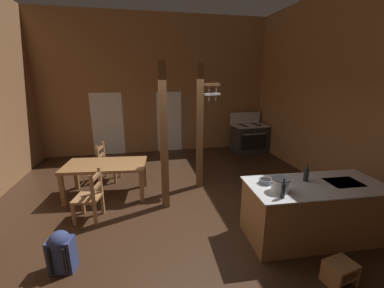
{
  "coord_description": "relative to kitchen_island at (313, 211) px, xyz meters",
  "views": [
    {
      "loc": [
        -0.61,
        -4.06,
        2.57
      ],
      "look_at": [
        0.44,
        0.85,
        1.16
      ],
      "focal_mm": 22.82,
      "sensor_mm": 36.0,
      "label": 1
    }
  ],
  "objects": [
    {
      "name": "backpack",
      "position": [
        -3.79,
        0.06,
        -0.15
      ],
      "size": [
        0.35,
        0.34,
        0.6
      ],
      "color": "navy",
      "rests_on": "ground_plane"
    },
    {
      "name": "bottle_short_on_counter",
      "position": [
        -0.1,
        0.14,
        0.58
      ],
      "size": [
        0.08,
        0.08,
        0.27
      ],
      "color": "#1E2328",
      "rests_on": "kitchen_island"
    },
    {
      "name": "ground_plane",
      "position": [
        -2.04,
        1.05,
        -0.52
      ],
      "size": [
        8.22,
        9.32,
        0.1
      ],
      "primitive_type": "cube",
      "color": "#382316"
    },
    {
      "name": "mixing_bowl_on_counter",
      "position": [
        -0.77,
        0.19,
        0.5
      ],
      "size": [
        0.21,
        0.21,
        0.07
      ],
      "color": "slate",
      "rests_on": "kitchen_island"
    },
    {
      "name": "ladderback_chair_by_post",
      "position": [
        -3.62,
        1.28,
        -0.01
      ],
      "size": [
        0.52,
        0.52,
        0.95
      ],
      "color": "#9E7044",
      "rests_on": "ground_plane"
    },
    {
      "name": "glazed_door_back_left",
      "position": [
        -3.71,
        5.31,
        0.56
      ],
      "size": [
        1.0,
        0.01,
        2.05
      ],
      "primitive_type": "cube",
      "color": "white",
      "rests_on": "ground_plane"
    },
    {
      "name": "support_post_with_pot_rack",
      "position": [
        -1.31,
        2.24,
        1.04
      ],
      "size": [
        0.54,
        0.25,
        2.83
      ],
      "color": "brown",
      "rests_on": "ground_plane"
    },
    {
      "name": "wall_right",
      "position": [
        1.75,
        1.05,
        1.77
      ],
      "size": [
        0.14,
        9.32,
        4.48
      ],
      "primitive_type": "cube",
      "color": "#93663F",
      "rests_on": "ground_plane"
    },
    {
      "name": "ladderback_chair_near_window",
      "position": [
        -3.53,
        3.08,
        -0.01
      ],
      "size": [
        0.53,
        0.53,
        0.95
      ],
      "color": "#9E7044",
      "rests_on": "ground_plane"
    },
    {
      "name": "wall_back",
      "position": [
        -2.04,
        5.38,
        1.77
      ],
      "size": [
        8.22,
        0.14,
        4.48
      ],
      "primitive_type": "cube",
      "color": "#93663F",
      "rests_on": "ground_plane"
    },
    {
      "name": "stove_range",
      "position": [
        1.03,
        4.66,
        0.02
      ],
      "size": [
        1.18,
        0.87,
        1.32
      ],
      "color": "#2D2D2D",
      "rests_on": "ground_plane"
    },
    {
      "name": "support_post_center",
      "position": [
        -2.23,
        1.47,
        0.95
      ],
      "size": [
        0.14,
        0.14,
        2.83
      ],
      "color": "brown",
      "rests_on": "ground_plane"
    },
    {
      "name": "kitchen_island",
      "position": [
        0.0,
        0.0,
        0.0
      ],
      "size": [
        2.21,
        1.08,
        0.93
      ],
      "color": "olive",
      "rests_on": "ground_plane"
    },
    {
      "name": "dining_table",
      "position": [
        -3.44,
        2.22,
        0.18
      ],
      "size": [
        1.79,
        1.09,
        0.74
      ],
      "color": "olive",
      "rests_on": "ground_plane"
    },
    {
      "name": "stockpot_on_counter",
      "position": [
        -0.7,
        -0.1,
        0.57
      ],
      "size": [
        0.33,
        0.26,
        0.2
      ],
      "color": "silver",
      "rests_on": "kitchen_island"
    },
    {
      "name": "bottle_tall_on_counter",
      "position": [
        -0.78,
        -0.29,
        0.58
      ],
      "size": [
        0.06,
        0.06,
        0.29
      ],
      "color": "#1E2328",
      "rests_on": "kitchen_island"
    },
    {
      "name": "step_stool",
      "position": [
        -0.27,
        -0.92,
        -0.29
      ],
      "size": [
        0.4,
        0.34,
        0.3
      ],
      "color": "#9E7044",
      "rests_on": "ground_plane"
    },
    {
      "name": "glazed_panel_back_right",
      "position": [
        -1.66,
        5.31,
        0.56
      ],
      "size": [
        0.84,
        0.01,
        2.05
      ],
      "primitive_type": "cube",
      "color": "white",
      "rests_on": "ground_plane"
    }
  ]
}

